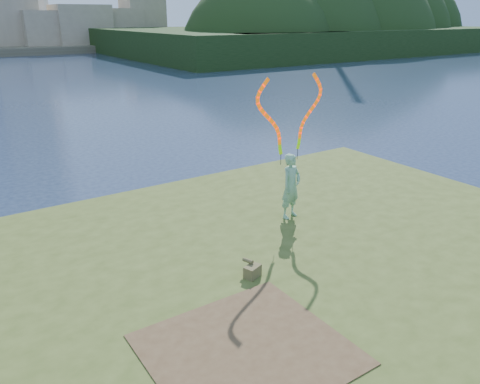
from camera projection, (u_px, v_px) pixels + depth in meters
ground at (247, 273)px, 11.80m from camera, size 320.00×320.00×0.00m
grassy_knoll at (308, 305)px, 9.89m from camera, size 20.00×18.00×0.80m
dirt_patch at (247, 349)px, 7.88m from camera, size 3.20×3.00×0.02m
wooded_hill at (326, 49)px, 89.32m from camera, size 78.00×50.00×63.00m
woman_with_ribbons at (291, 169)px, 12.63m from camera, size 2.08×0.66×4.18m
canvas_bag at (252, 271)px, 10.05m from camera, size 0.43×0.48×0.35m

